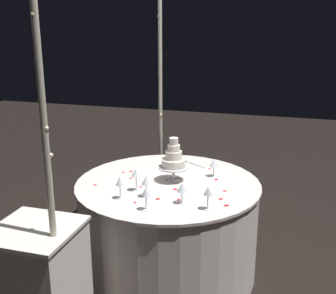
% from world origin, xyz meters
% --- Properties ---
extents(ground_plane, '(12.00, 12.00, 0.00)m').
position_xyz_m(ground_plane, '(0.00, 0.00, 0.00)').
color(ground_plane, black).
extents(decorative_arch, '(2.02, 0.06, 2.32)m').
position_xyz_m(decorative_arch, '(-0.00, 0.36, 1.50)').
color(decorative_arch, '#B7B29E').
rests_on(decorative_arch, ground).
extents(main_table, '(1.36, 1.36, 0.74)m').
position_xyz_m(main_table, '(0.00, 0.00, 0.37)').
color(main_table, silver).
rests_on(main_table, ground).
extents(side_table, '(0.47, 0.47, 0.76)m').
position_xyz_m(side_table, '(-0.94, 0.51, 0.38)').
color(side_table, silver).
rests_on(side_table, ground).
extents(tiered_cake, '(0.22, 0.22, 0.33)m').
position_xyz_m(tiered_cake, '(0.05, -0.03, 0.90)').
color(tiered_cake, silver).
rests_on(tiered_cake, main_table).
extents(wine_glass_0, '(0.07, 0.07, 0.14)m').
position_xyz_m(wine_glass_0, '(-0.33, -0.19, 0.84)').
color(wine_glass_0, silver).
rests_on(wine_glass_0, main_table).
extents(wine_glass_1, '(0.06, 0.06, 0.16)m').
position_xyz_m(wine_glass_1, '(-0.37, -0.37, 0.85)').
color(wine_glass_1, silver).
rests_on(wine_glass_1, main_table).
extents(wine_glass_2, '(0.06, 0.06, 0.16)m').
position_xyz_m(wine_glass_2, '(-0.37, 0.22, 0.85)').
color(wine_glass_2, silver).
rests_on(wine_glass_2, main_table).
extents(wine_glass_3, '(0.06, 0.06, 0.15)m').
position_xyz_m(wine_glass_3, '(-0.29, 0.07, 0.85)').
color(wine_glass_3, silver).
rests_on(wine_glass_3, main_table).
extents(wine_glass_4, '(0.07, 0.07, 0.14)m').
position_xyz_m(wine_glass_4, '(0.22, -0.30, 0.84)').
color(wine_glass_4, silver).
rests_on(wine_glass_4, main_table).
extents(wine_glass_5, '(0.06, 0.06, 0.16)m').
position_xyz_m(wine_glass_5, '(-0.21, 0.17, 0.86)').
color(wine_glass_5, silver).
rests_on(wine_glass_5, main_table).
extents(wine_glass_6, '(0.06, 0.06, 0.15)m').
position_xyz_m(wine_glass_6, '(-0.49, -0.00, 0.85)').
color(wine_glass_6, silver).
rests_on(wine_glass_6, main_table).
extents(cake_knife, '(0.18, 0.26, 0.01)m').
position_xyz_m(cake_knife, '(0.48, -0.06, 0.74)').
color(cake_knife, silver).
rests_on(cake_knife, main_table).
extents(rose_petal_0, '(0.03, 0.03, 0.00)m').
position_xyz_m(rose_petal_0, '(0.10, 0.40, 0.74)').
color(rose_petal_0, red).
rests_on(rose_petal_0, main_table).
extents(rose_petal_1, '(0.03, 0.04, 0.00)m').
position_xyz_m(rose_petal_1, '(0.34, 0.17, 0.74)').
color(rose_petal_1, red).
rests_on(rose_petal_1, main_table).
extents(rose_petal_2, '(0.03, 0.02, 0.00)m').
position_xyz_m(rose_petal_2, '(-0.06, -0.31, 0.74)').
color(rose_petal_2, red).
rests_on(rose_petal_2, main_table).
extents(rose_petal_3, '(0.04, 0.04, 0.00)m').
position_xyz_m(rose_petal_3, '(0.31, 0.06, 0.74)').
color(rose_petal_3, red).
rests_on(rose_petal_3, main_table).
extents(rose_petal_4, '(0.04, 0.04, 0.00)m').
position_xyz_m(rose_petal_4, '(-0.31, -0.02, 0.74)').
color(rose_petal_4, red).
rests_on(rose_petal_4, main_table).
extents(rose_petal_5, '(0.03, 0.03, 0.00)m').
position_xyz_m(rose_petal_5, '(0.01, 0.30, 0.74)').
color(rose_petal_5, red).
rests_on(rose_petal_5, main_table).
extents(rose_petal_6, '(0.03, 0.03, 0.00)m').
position_xyz_m(rose_petal_6, '(-0.41, 0.11, 0.74)').
color(rose_petal_6, red).
rests_on(rose_petal_6, main_table).
extents(rose_petal_7, '(0.02, 0.02, 0.00)m').
position_xyz_m(rose_petal_7, '(0.38, -0.24, 0.74)').
color(rose_petal_7, red).
rests_on(rose_petal_7, main_table).
extents(rose_petal_8, '(0.03, 0.04, 0.00)m').
position_xyz_m(rose_petal_8, '(-0.12, -0.09, 0.74)').
color(rose_petal_8, red).
rests_on(rose_petal_8, main_table).
extents(rose_petal_9, '(0.04, 0.05, 0.00)m').
position_xyz_m(rose_petal_9, '(-0.29, -0.48, 0.74)').
color(rose_petal_9, red).
rests_on(rose_petal_9, main_table).
extents(rose_petal_10, '(0.02, 0.03, 0.00)m').
position_xyz_m(rose_petal_10, '(-0.20, 0.49, 0.74)').
color(rose_petal_10, red).
rests_on(rose_petal_10, main_table).
extents(rose_petal_11, '(0.04, 0.04, 0.00)m').
position_xyz_m(rose_petal_11, '(-0.19, -0.42, 0.74)').
color(rose_petal_11, red).
rests_on(rose_petal_11, main_table).
extents(rose_petal_12, '(0.04, 0.03, 0.00)m').
position_xyz_m(rose_petal_12, '(0.16, -0.33, 0.74)').
color(rose_petal_12, red).
rests_on(rose_petal_12, main_table).
extents(rose_petal_13, '(0.04, 0.04, 0.00)m').
position_xyz_m(rose_petal_13, '(-0.05, -0.43, 0.74)').
color(rose_petal_13, red).
rests_on(rose_petal_13, main_table).
extents(rose_petal_14, '(0.03, 0.03, 0.00)m').
position_xyz_m(rose_petal_14, '(0.15, 0.35, 0.74)').
color(rose_petal_14, red).
rests_on(rose_petal_14, main_table).
extents(rose_petal_15, '(0.03, 0.04, 0.00)m').
position_xyz_m(rose_petal_15, '(-0.06, 0.15, 0.74)').
color(rose_petal_15, red).
rests_on(rose_petal_15, main_table).
extents(rose_petal_16, '(0.02, 0.03, 0.00)m').
position_xyz_m(rose_petal_16, '(-0.14, 0.16, 0.74)').
color(rose_petal_16, red).
rests_on(rose_petal_16, main_table).
extents(rose_petal_17, '(0.03, 0.03, 0.00)m').
position_xyz_m(rose_petal_17, '(-0.28, -0.16, 0.74)').
color(rose_petal_17, red).
rests_on(rose_petal_17, main_table).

